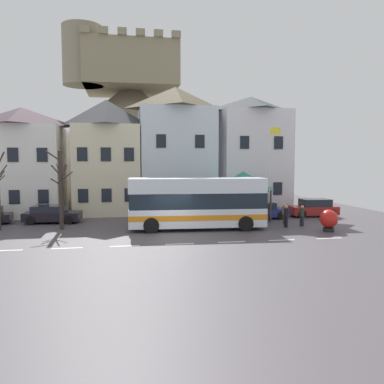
{
  "coord_description": "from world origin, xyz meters",
  "views": [
    {
      "loc": [
        -3.09,
        -23.22,
        4.58
      ],
      "look_at": [
        2.05,
        5.44,
        2.27
      ],
      "focal_mm": 36.59,
      "sensor_mm": 36.0,
      "label": 1
    }
  ],
  "objects_px": {
    "townhouse_02": "(176,150)",
    "pedestrian_01": "(285,212)",
    "hilltop_castle": "(131,136)",
    "pedestrian_03": "(302,215)",
    "townhouse_00": "(23,162)",
    "parked_car_02": "(313,208)",
    "bare_tree_02": "(61,188)",
    "public_bench": "(240,210)",
    "townhouse_01": "(107,157)",
    "transit_bus": "(197,203)",
    "parked_car_01": "(260,211)",
    "bus_shelter": "(243,180)",
    "pedestrian_02": "(286,215)",
    "townhouse_03": "(250,154)",
    "parked_car_00": "(52,214)",
    "pedestrian_00": "(262,211)",
    "harbour_buoy": "(329,219)",
    "flagpole": "(270,166)"
  },
  "relations": [
    {
      "from": "townhouse_00",
      "to": "pedestrian_01",
      "type": "xyz_separation_m",
      "value": [
        19.95,
        -8.44,
        -3.71
      ]
    },
    {
      "from": "townhouse_03",
      "to": "parked_car_00",
      "type": "height_order",
      "value": "townhouse_03"
    },
    {
      "from": "parked_car_02",
      "to": "public_bench",
      "type": "xyz_separation_m",
      "value": [
        -5.97,
        1.14,
        -0.23
      ]
    },
    {
      "from": "townhouse_00",
      "to": "pedestrian_03",
      "type": "height_order",
      "value": "townhouse_00"
    },
    {
      "from": "townhouse_01",
      "to": "public_bench",
      "type": "bearing_deg",
      "value": -18.91
    },
    {
      "from": "townhouse_03",
      "to": "parked_car_02",
      "type": "relative_size",
      "value": 2.66
    },
    {
      "from": "pedestrian_02",
      "to": "bare_tree_02",
      "type": "distance_m",
      "value": 15.42
    },
    {
      "from": "townhouse_02",
      "to": "pedestrian_01",
      "type": "distance_m",
      "value": 12.0
    },
    {
      "from": "transit_bus",
      "to": "hilltop_castle",
      "type": "bearing_deg",
      "value": 100.81
    },
    {
      "from": "hilltop_castle",
      "to": "pedestrian_03",
      "type": "height_order",
      "value": "hilltop_castle"
    },
    {
      "from": "townhouse_01",
      "to": "public_bench",
      "type": "relative_size",
      "value": 5.52
    },
    {
      "from": "townhouse_01",
      "to": "pedestrian_02",
      "type": "height_order",
      "value": "townhouse_01"
    },
    {
      "from": "hilltop_castle",
      "to": "parked_car_01",
      "type": "distance_m",
      "value": 27.77
    },
    {
      "from": "bare_tree_02",
      "to": "townhouse_02",
      "type": "bearing_deg",
      "value": 42.69
    },
    {
      "from": "parked_car_01",
      "to": "bus_shelter",
      "type": "bearing_deg",
      "value": 175.68
    },
    {
      "from": "pedestrian_00",
      "to": "bare_tree_02",
      "type": "bearing_deg",
      "value": -178.42
    },
    {
      "from": "parked_car_01",
      "to": "pedestrian_02",
      "type": "height_order",
      "value": "pedestrian_02"
    },
    {
      "from": "transit_bus",
      "to": "pedestrian_01",
      "type": "xyz_separation_m",
      "value": [
        6.75,
        1.1,
        -0.9
      ]
    },
    {
      "from": "townhouse_01",
      "to": "townhouse_02",
      "type": "xyz_separation_m",
      "value": [
        6.07,
        0.54,
        0.69
      ]
    },
    {
      "from": "hilltop_castle",
      "to": "flagpole",
      "type": "height_order",
      "value": "hilltop_castle"
    },
    {
      "from": "pedestrian_01",
      "to": "pedestrian_03",
      "type": "bearing_deg",
      "value": -55.64
    },
    {
      "from": "pedestrian_03",
      "to": "bare_tree_02",
      "type": "bearing_deg",
      "value": 174.52
    },
    {
      "from": "parked_car_01",
      "to": "townhouse_03",
      "type": "bearing_deg",
      "value": 73.93
    },
    {
      "from": "harbour_buoy",
      "to": "townhouse_03",
      "type": "bearing_deg",
      "value": 96.49
    },
    {
      "from": "townhouse_01",
      "to": "townhouse_02",
      "type": "relative_size",
      "value": 0.88
    },
    {
      "from": "transit_bus",
      "to": "pedestrian_01",
      "type": "height_order",
      "value": "transit_bus"
    },
    {
      "from": "townhouse_03",
      "to": "pedestrian_00",
      "type": "distance_m",
      "value": 8.91
    },
    {
      "from": "pedestrian_00",
      "to": "harbour_buoy",
      "type": "xyz_separation_m",
      "value": [
        2.96,
        -4.33,
        -0.08
      ]
    },
    {
      "from": "transit_bus",
      "to": "townhouse_03",
      "type": "bearing_deg",
      "value": 57.47
    },
    {
      "from": "pedestrian_02",
      "to": "townhouse_03",
      "type": "bearing_deg",
      "value": 85.71
    },
    {
      "from": "transit_bus",
      "to": "pedestrian_02",
      "type": "height_order",
      "value": "transit_bus"
    },
    {
      "from": "bus_shelter",
      "to": "pedestrian_03",
      "type": "bearing_deg",
      "value": -51.06
    },
    {
      "from": "bus_shelter",
      "to": "pedestrian_01",
      "type": "bearing_deg",
      "value": -49.23
    },
    {
      "from": "parked_car_02",
      "to": "townhouse_02",
      "type": "bearing_deg",
      "value": -23.43
    },
    {
      "from": "townhouse_01",
      "to": "parked_car_02",
      "type": "bearing_deg",
      "value": -16.12
    },
    {
      "from": "hilltop_castle",
      "to": "public_bench",
      "type": "distance_m",
      "value": 25.99
    },
    {
      "from": "hilltop_castle",
      "to": "pedestrian_01",
      "type": "xyz_separation_m",
      "value": [
        10.4,
        -27.75,
        -7.2
      ]
    },
    {
      "from": "townhouse_00",
      "to": "townhouse_02",
      "type": "bearing_deg",
      "value": 0.71
    },
    {
      "from": "parked_car_02",
      "to": "bare_tree_02",
      "type": "xyz_separation_m",
      "value": [
        -19.67,
        -2.77,
        2.08
      ]
    },
    {
      "from": "public_bench",
      "to": "townhouse_02",
      "type": "bearing_deg",
      "value": 138.47
    },
    {
      "from": "hilltop_castle",
      "to": "parked_car_00",
      "type": "bearing_deg",
      "value": -104.88
    },
    {
      "from": "pedestrian_03",
      "to": "public_bench",
      "type": "bearing_deg",
      "value": 117.36
    },
    {
      "from": "pedestrian_03",
      "to": "bare_tree_02",
      "type": "relative_size",
      "value": 0.28
    },
    {
      "from": "bus_shelter",
      "to": "transit_bus",
      "type": "bearing_deg",
      "value": -139.45
    },
    {
      "from": "transit_bus",
      "to": "parked_car_00",
      "type": "bearing_deg",
      "value": 159.39
    },
    {
      "from": "parked_car_00",
      "to": "pedestrian_02",
      "type": "xyz_separation_m",
      "value": [
        16.29,
        -5.01,
        0.23
      ]
    },
    {
      "from": "townhouse_02",
      "to": "transit_bus",
      "type": "height_order",
      "value": "townhouse_02"
    },
    {
      "from": "transit_bus",
      "to": "bare_tree_02",
      "type": "relative_size",
      "value": 1.74
    },
    {
      "from": "bare_tree_02",
      "to": "public_bench",
      "type": "bearing_deg",
      "value": 15.93
    },
    {
      "from": "pedestrian_02",
      "to": "pedestrian_03",
      "type": "relative_size",
      "value": 1.05
    }
  ]
}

